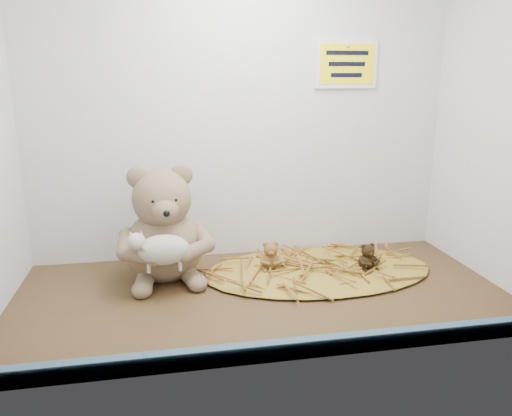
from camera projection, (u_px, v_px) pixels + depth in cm
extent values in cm
cube|color=#3A2314|center=(262.00, 294.00, 122.62)|extent=(120.00, 60.00, 0.40)
cube|color=silver|center=(242.00, 101.00, 139.35)|extent=(120.00, 0.40, 90.00)
cube|color=silver|center=(504.00, 105.00, 121.59)|extent=(0.40, 60.00, 90.00)
cube|color=#3C5D73|center=(292.00, 349.00, 94.83)|extent=(119.28, 2.20, 3.60)
ellipsoid|color=olive|center=(318.00, 270.00, 135.96)|extent=(62.89, 36.52, 1.22)
cube|color=yellow|center=(346.00, 64.00, 141.52)|extent=(16.00, 1.20, 11.00)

